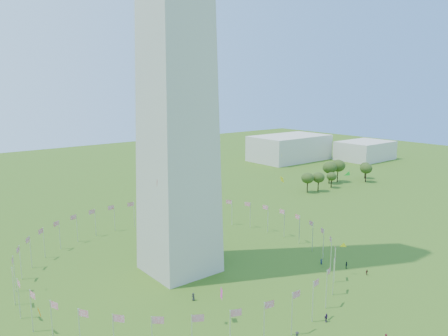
# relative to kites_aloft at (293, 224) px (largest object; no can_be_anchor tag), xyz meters

# --- Properties ---
(flag_ring) EXTENTS (80.24, 80.24, 9.00)m
(flag_ring) POSITION_rel_kites_aloft_xyz_m (-12.38, 28.50, -12.96)
(flag_ring) COLOR silver
(flag_ring) RESTS_ON ground
(gov_building_east_a) EXTENTS (50.00, 30.00, 16.00)m
(gov_building_east_a) POSITION_rel_kites_aloft_xyz_m (137.62, 128.50, -9.46)
(gov_building_east_a) COLOR beige
(gov_building_east_a) RESTS_ON ground
(gov_building_east_b) EXTENTS (35.00, 25.00, 12.00)m
(gov_building_east_b) POSITION_rel_kites_aloft_xyz_m (177.62, 98.50, -11.46)
(gov_building_east_b) COLOR beige
(gov_building_east_b) RESTS_ON ground
(kites_aloft) EXTENTS (102.76, 85.20, 31.74)m
(kites_aloft) POSITION_rel_kites_aloft_xyz_m (0.00, 0.00, 0.00)
(kites_aloft) COLOR green
(kites_aloft) RESTS_ON ground
(tree_line_east) EXTENTS (52.72, 15.88, 11.22)m
(tree_line_east) POSITION_rel_kites_aloft_xyz_m (102.86, 64.59, -12.58)
(tree_line_east) COLOR #3B551C
(tree_line_east) RESTS_ON ground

